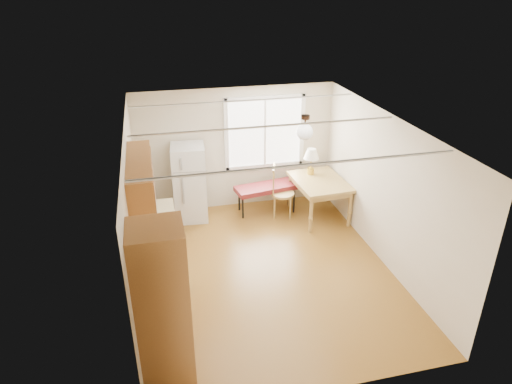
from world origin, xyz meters
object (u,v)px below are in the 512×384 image
object	(u,v)px
refrigerator	(190,183)
dining_table	(320,185)
bench	(267,188)
chair	(278,188)

from	to	relation	value
refrigerator	dining_table	distance (m)	2.55
refrigerator	bench	distance (m)	1.55
refrigerator	dining_table	world-z (taller)	refrigerator
refrigerator	bench	world-z (taller)	refrigerator
bench	dining_table	distance (m)	1.07
bench	dining_table	bearing A→B (deg)	-33.24
bench	chair	world-z (taller)	chair
refrigerator	dining_table	xyz separation A→B (m)	(2.50, -0.52, -0.08)
chair	dining_table	bearing A→B (deg)	1.46
chair	bench	bearing A→B (deg)	151.28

